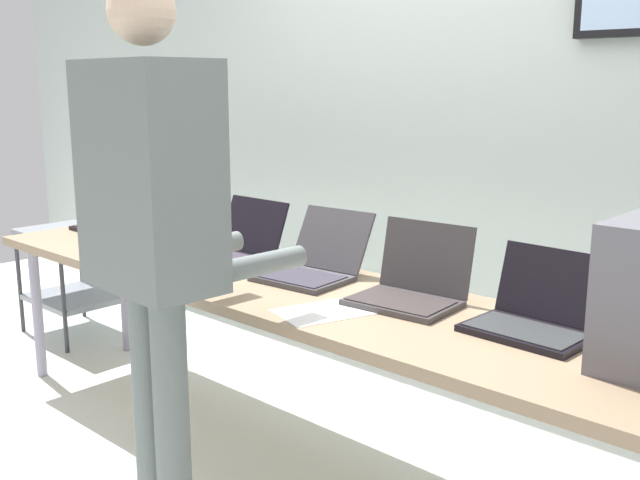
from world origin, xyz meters
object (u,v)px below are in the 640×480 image
laptop_station_0 (116,219)px  laptop_station_5 (536,314)px  laptop_station_1 (171,229)px  laptop_station_4 (412,285)px  coffee_mug (88,244)px  storage_cart (72,265)px  laptop_station_2 (236,246)px  laptop_station_3 (314,263)px  workbench (283,294)px  person (154,217)px

laptop_station_0 → laptop_station_5: (2.31, 0.00, 0.00)m
laptop_station_1 → laptop_station_4: bearing=-0.9°
coffee_mug → storage_cart: bearing=155.9°
laptop_station_2 → storage_cart: 1.61m
laptop_station_1 → laptop_station_3: bearing=-0.6°
laptop_station_1 → laptop_station_3: size_ratio=0.91×
laptop_station_5 → coffee_mug: size_ratio=4.24×
coffee_mug → storage_cart: (-1.01, 0.45, -0.35)m
laptop_station_3 → workbench: bearing=-106.4°
laptop_station_4 → laptop_station_3: bearing=178.5°
laptop_station_0 → laptop_station_1: laptop_station_1 is taller
storage_cart → laptop_station_2: bearing=-2.9°
laptop_station_2 → laptop_station_5: (1.37, 0.00, -0.00)m
laptop_station_0 → laptop_station_4: 1.85m
laptop_station_3 → laptop_station_0: bearing=-179.6°
laptop_station_4 → coffee_mug: (-1.48, -0.37, -0.02)m
workbench → laptop_station_5: (0.97, 0.12, 0.10)m
person → storage_cart: (-2.06, 0.82, -0.65)m
laptop_station_3 → coffee_mug: bearing=-159.3°
laptop_station_5 → person: person is taller
person → storage_cart: 2.31m
laptop_station_4 → coffee_mug: bearing=-166.0°
workbench → coffee_mug: 1.00m
laptop_station_2 → person: (0.50, -0.74, 0.29)m
laptop_station_1 → person: (0.98, -0.76, 0.28)m
laptop_station_5 → coffee_mug: laptop_station_5 is taller
laptop_station_2 → coffee_mug: 0.67m
workbench → laptop_station_4: laptop_station_4 is taller
laptop_station_4 → coffee_mug: laptop_station_4 is taller
workbench → laptop_station_3: laptop_station_3 is taller
workbench → laptop_station_3: bearing=73.6°
storage_cart → laptop_station_1: bearing=-3.2°
laptop_station_5 → storage_cart: (-2.94, 0.08, -0.36)m
laptop_station_0 → laptop_station_3: bearing=0.4°
laptop_station_0 → laptop_station_3: laptop_station_3 is taller
coffee_mug → storage_cart: 1.16m
laptop_station_1 → laptop_station_2: bearing=-2.2°
laptop_station_1 → person: 1.27m
laptop_station_1 → laptop_station_2: laptop_station_1 is taller
laptop_station_1 → storage_cart: laptop_station_1 is taller
coffee_mug → laptop_station_3: bearing=20.7°
laptop_station_3 → laptop_station_4: size_ratio=1.09×
laptop_station_1 → laptop_station_5: size_ratio=1.02×
laptop_station_0 → laptop_station_5: bearing=0.1°
laptop_station_0 → laptop_station_5: size_ratio=0.99×
laptop_station_3 → laptop_station_1: bearing=179.4°
laptop_station_1 → laptop_station_4: size_ratio=0.99×
laptop_station_1 → storage_cart: bearing=176.8°
laptop_station_0 → storage_cart: 0.73m
laptop_station_0 → laptop_station_4: (1.85, -0.00, 0.01)m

